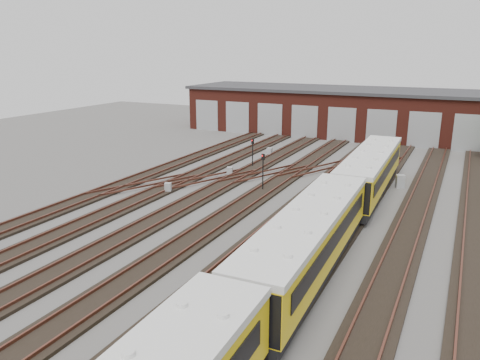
% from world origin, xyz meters
% --- Properties ---
extents(ground, '(120.00, 120.00, 0.00)m').
position_xyz_m(ground, '(0.00, 0.00, 0.00)').
color(ground, '#4C4A47').
rests_on(ground, ground).
extents(track_network, '(30.40, 70.00, 0.33)m').
position_xyz_m(track_network, '(-0.17, 0.59, 0.11)').
color(track_network, black).
rests_on(track_network, ground).
extents(maintenance_shed, '(51.00, 12.50, 6.35)m').
position_xyz_m(maintenance_shed, '(-0.01, 39.97, 3.20)').
color(maintenance_shed, '#561E15').
rests_on(maintenance_shed, ground).
extents(metro_train, '(3.26, 47.88, 3.27)m').
position_xyz_m(metro_train, '(6.00, -3.96, 2.00)').
color(metro_train, black).
rests_on(metro_train, ground).
extents(signal_mast_0, '(0.29, 0.28, 3.22)m').
position_xyz_m(signal_mast_0, '(-2.27, 9.18, 2.06)').
color(signal_mast_0, black).
rests_on(signal_mast_0, ground).
extents(signal_mast_1, '(0.29, 0.28, 2.93)m').
position_xyz_m(signal_mast_1, '(-6.50, 16.31, 1.89)').
color(signal_mast_1, black).
rests_on(signal_mast_1, ground).
extents(signal_mast_2, '(0.25, 0.24, 2.69)m').
position_xyz_m(signal_mast_2, '(5.10, 20.82, 1.73)').
color(signal_mast_2, black).
rests_on(signal_mast_2, ground).
extents(signal_mast_3, '(0.25, 0.24, 3.11)m').
position_xyz_m(signal_mast_3, '(5.22, 5.62, 1.99)').
color(signal_mast_3, black).
rests_on(signal_mast_3, ground).
extents(relay_cabinet_0, '(0.65, 0.60, 0.87)m').
position_xyz_m(relay_cabinet_0, '(-9.13, 5.20, 0.44)').
color(relay_cabinet_0, '#97999B').
rests_on(relay_cabinet_0, ground).
extents(relay_cabinet_1, '(0.56, 0.48, 0.90)m').
position_xyz_m(relay_cabinet_1, '(-7.03, 22.09, 0.45)').
color(relay_cabinet_1, '#97999B').
rests_on(relay_cabinet_1, ground).
extents(relay_cabinet_2, '(0.63, 0.57, 0.88)m').
position_xyz_m(relay_cabinet_2, '(-6.99, 12.27, 0.44)').
color(relay_cabinet_2, '#97999B').
rests_on(relay_cabinet_2, ground).
extents(relay_cabinet_3, '(0.84, 0.78, 1.14)m').
position_xyz_m(relay_cabinet_3, '(8.01, 15.34, 0.57)').
color(relay_cabinet_3, '#97999B').
rests_on(relay_cabinet_3, ground).
extents(relay_cabinet_4, '(0.73, 0.66, 1.04)m').
position_xyz_m(relay_cabinet_4, '(3.73, 20.15, 0.52)').
color(relay_cabinet_4, '#97999B').
rests_on(relay_cabinet_4, ground).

